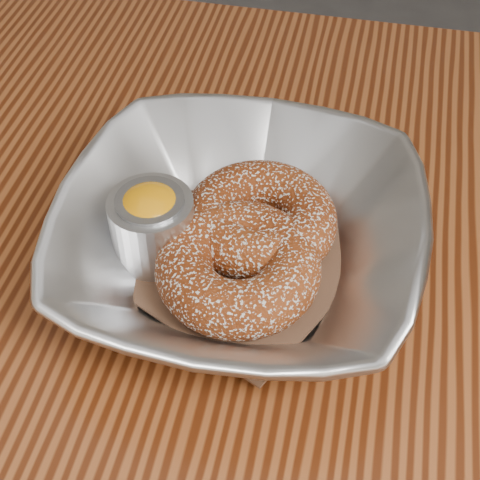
% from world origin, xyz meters
% --- Properties ---
extents(table, '(1.20, 0.80, 0.75)m').
position_xyz_m(table, '(0.00, 0.00, 0.65)').
color(table, brown).
rests_on(table, ground_plane).
extents(serving_bowl, '(0.25, 0.25, 0.06)m').
position_xyz_m(serving_bowl, '(-0.01, 0.05, 0.78)').
color(serving_bowl, '#B8BABF').
rests_on(serving_bowl, table).
extents(parchment, '(0.19, 0.19, 0.00)m').
position_xyz_m(parchment, '(-0.01, 0.05, 0.76)').
color(parchment, brown).
rests_on(parchment, table).
extents(donut_back, '(0.14, 0.14, 0.04)m').
position_xyz_m(donut_back, '(0.00, 0.07, 0.78)').
color(donut_back, maroon).
rests_on(donut_back, parchment).
extents(donut_front, '(0.15, 0.15, 0.04)m').
position_xyz_m(donut_front, '(-0.00, 0.03, 0.78)').
color(donut_front, maroon).
rests_on(donut_front, parchment).
extents(ramekin, '(0.06, 0.06, 0.06)m').
position_xyz_m(ramekin, '(-0.07, 0.05, 0.79)').
color(ramekin, '#B8BABF').
rests_on(ramekin, table).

